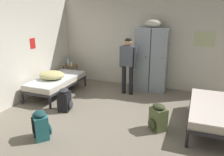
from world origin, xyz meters
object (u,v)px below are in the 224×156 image
Objects in this scene: bed_right at (213,110)px; water_bottle at (68,62)px; person_traveler at (128,61)px; bed_left_rear at (57,81)px; backpack_olive at (158,118)px; lotion_bottle at (71,63)px; backpack_black at (65,100)px; locker_bank at (152,58)px; bedding_heap at (52,75)px; shelf_unit at (71,72)px; backpack_teal at (41,125)px.

bed_right is 8.04× the size of water_bottle.
person_traveler is at bearing 150.64° from bed_right.
bed_left_rear is 3.20m from backpack_olive.
backpack_black is (0.99, -1.98, -0.38)m from lotion_bottle.
locker_bank is 1.09× the size of bed_right.
bedding_heap is 1.34m from water_bottle.
bedding_heap is (-2.46, -1.46, -0.37)m from locker_bank.
bed_left_rear is 3.45× the size of backpack_black.
locker_bank is at bearing 28.69° from bed_left_rear.
lotion_bottle is 3.86m from backpack_olive.
bedding_heap is (0.21, -1.29, 0.25)m from shelf_unit.
water_bottle is (-4.38, 1.65, 0.30)m from bed_right.
bed_left_rear is 1.19× the size of person_traveler.
lotion_bottle is at bearing 159.37° from bed_right.
locker_bank reaches higher than bedding_heap.
person_traveler is (1.91, 0.89, 0.36)m from bedding_heap.
bed_left_rear is 0.26m from bedding_heap.
bed_right is 1.13m from backpack_olive.
bed_left_rear is at bearing -77.77° from shelf_unit.
person_traveler is 9.79× the size of lotion_bottle.
locker_bank reaches higher than water_bottle.
lotion_bottle reaches higher than bedding_heap.
shelf_unit is at bearing 102.23° from bed_left_rear.
backpack_teal is 1.00× the size of backpack_black.
bed_left_rear is at bearing -74.29° from water_bottle.
bed_right is at bearing -20.63° from lotion_bottle.
lotion_bottle is (-2.59, -0.21, -0.33)m from locker_bank.
person_traveler is (1.86, 0.75, 0.58)m from bed_left_rear.
backpack_black is at bearing -123.11° from person_traveler.
bed_right is at bearing 26.07° from backpack_olive.
bedding_heap is 4.38× the size of lotion_bottle.
locker_bank is 8.76× the size of water_bottle.
bed_right is 4.08m from bed_left_rear.
person_traveler is (-2.19, 1.23, 0.58)m from bed_right.
locker_bank reaches higher than backpack_teal.
backpack_teal reaches higher than bed_right.
bed_left_rear is 2.34m from backpack_teal.
backpack_black is (-1.60, -2.18, -0.71)m from locker_bank.
backpack_olive is at bearing -15.21° from bedding_heap.
water_bottle is at bearing 165.96° from shelf_unit.
backpack_black is at bearing -46.74° from bed_left_rear.
backpack_olive is at bearing -74.67° from locker_bank.
lotion_bottle is 3.44m from backpack_teal.
bed_right is 4.69m from water_bottle.
lotion_bottle reaches higher than backpack_teal.
person_traveler is 2.25m from water_bottle.
bed_left_rear is 2.09m from person_traveler.
water_bottle is 0.43× the size of backpack_teal.
backpack_olive is (1.18, -1.73, -0.70)m from person_traveler.
backpack_teal is (1.33, -3.22, -0.09)m from shelf_unit.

